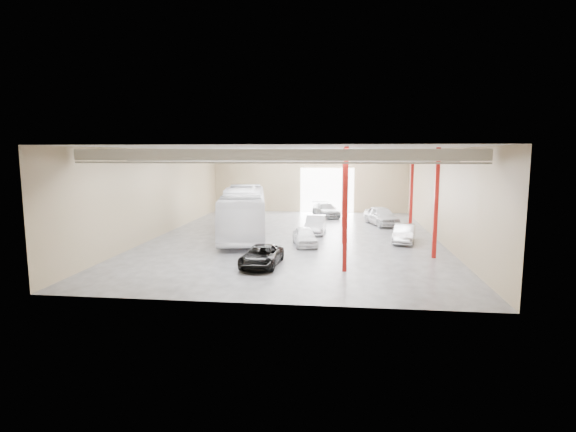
% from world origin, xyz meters
% --- Properties ---
extents(depot_shell, '(22.12, 32.12, 7.06)m').
position_xyz_m(depot_shell, '(0.13, 0.48, 4.98)').
color(depot_shell, '#404044').
rests_on(depot_shell, ground).
extents(coach_bus, '(5.73, 14.34, 3.89)m').
position_xyz_m(coach_bus, '(-4.25, 0.38, 1.95)').
color(coach_bus, white).
rests_on(coach_bus, ground).
extents(black_sedan, '(2.30, 4.51, 1.22)m').
position_xyz_m(black_sedan, '(-1.07, -9.36, 0.61)').
color(black_sedan, black).
rests_on(black_sedan, ground).
extents(car_row_a, '(2.35, 4.13, 1.32)m').
position_xyz_m(car_row_a, '(0.99, -3.00, 0.66)').
color(car_row_a, white).
rests_on(car_row_a, ground).
extents(car_row_b, '(1.69, 4.47, 1.46)m').
position_xyz_m(car_row_b, '(1.49, 2.20, 0.73)').
color(car_row_b, silver).
rests_on(car_row_b, ground).
extents(car_row_c, '(3.53, 5.37, 1.45)m').
position_xyz_m(car_row_c, '(2.02, 12.00, 0.72)').
color(car_row_c, gray).
rests_on(car_row_c, ground).
extents(car_right_near, '(2.25, 4.33, 1.36)m').
position_xyz_m(car_right_near, '(8.30, -1.08, 0.68)').
color(car_right_near, silver).
rests_on(car_right_near, ground).
extents(car_right_far, '(3.44, 5.42, 1.72)m').
position_xyz_m(car_right_far, '(7.35, 7.22, 0.86)').
color(car_right_far, silver).
rests_on(car_right_far, ground).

